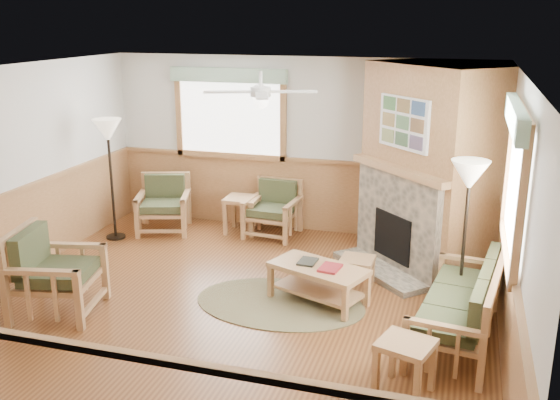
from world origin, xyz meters
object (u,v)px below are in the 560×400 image
(armchair_back_left, at_px, (163,205))
(floor_lamp_left, at_px, (111,180))
(armchair_left, at_px, (57,272))
(end_table_sofa, at_px, (405,367))
(floor_lamp_right, at_px, (464,239))
(coffee_table, at_px, (318,284))
(armchair_back_right, at_px, (272,209))
(sofa, at_px, (459,302))
(end_table_chairs, at_px, (243,215))
(footstool, at_px, (357,272))

(armchair_back_left, distance_m, floor_lamp_left, 0.91)
(armchair_left, height_order, end_table_sofa, armchair_left)
(armchair_left, distance_m, floor_lamp_right, 4.58)
(armchair_left, bearing_deg, coffee_table, -80.28)
(armchair_back_right, height_order, floor_lamp_left, floor_lamp_left)
(sofa, xyz_separation_m, floor_lamp_left, (-5.10, 1.74, 0.50))
(coffee_table, bearing_deg, armchair_back_right, 141.17)
(armchair_back_right, relative_size, coffee_table, 0.74)
(coffee_table, xyz_separation_m, end_table_chairs, (-1.71, 2.09, 0.06))
(armchair_back_right, height_order, armchair_left, armchair_left)
(sofa, relative_size, end_table_sofa, 3.59)
(sofa, height_order, floor_lamp_right, floor_lamp_right)
(armchair_back_left, xyz_separation_m, floor_lamp_right, (4.53, -1.65, 0.47))
(end_table_chairs, distance_m, end_table_sofa, 4.69)
(footstool, bearing_deg, armchair_left, -151.08)
(end_table_sofa, distance_m, floor_lamp_left, 5.53)
(end_table_chairs, relative_size, end_table_sofa, 1.11)
(sofa, bearing_deg, end_table_sofa, -12.86)
(end_table_sofa, bearing_deg, coffee_table, 126.14)
(sofa, xyz_separation_m, footstool, (-1.25, 1.07, -0.25))
(sofa, distance_m, floor_lamp_left, 5.41)
(sofa, bearing_deg, floor_lamp_left, -101.06)
(end_table_sofa, distance_m, floor_lamp_right, 1.92)
(end_table_chairs, xyz_separation_m, floor_lamp_right, (3.32, -1.94, 0.62))
(armchair_back_right, xyz_separation_m, end_table_sofa, (2.40, -3.69, -0.16))
(footstool, relative_size, floor_lamp_left, 0.22)
(armchair_back_right, height_order, coffee_table, armchair_back_right)
(sofa, relative_size, floor_lamp_left, 1.00)
(armchair_left, distance_m, floor_lamp_left, 2.54)
(sofa, distance_m, coffee_table, 1.68)
(armchair_back_left, bearing_deg, armchair_back_right, -8.04)
(sofa, xyz_separation_m, armchair_back_left, (-4.53, 2.25, 0.01))
(floor_lamp_right, bearing_deg, armchair_left, -163.96)
(armchair_back_left, height_order, floor_lamp_right, floor_lamp_right)
(armchair_back_right, distance_m, end_table_sofa, 4.41)
(end_table_sofa, relative_size, footstool, 1.25)
(floor_lamp_left, bearing_deg, armchair_back_right, 19.54)
(armchair_left, xyz_separation_m, floor_lamp_left, (-0.72, 2.39, 0.43))
(armchair_left, height_order, footstool, armchair_left)
(armchair_back_left, relative_size, end_table_sofa, 1.69)
(sofa, relative_size, armchair_back_left, 2.12)
(armchair_back_left, bearing_deg, floor_lamp_left, -156.05)
(end_table_sofa, relative_size, floor_lamp_right, 0.28)
(armchair_back_right, xyz_separation_m, floor_lamp_right, (2.83, -1.94, 0.48))
(coffee_table, height_order, floor_lamp_right, floor_lamp_right)
(sofa, height_order, end_table_sofa, sofa)
(armchair_left, relative_size, end_table_chairs, 1.74)
(sofa, bearing_deg, armchair_back_right, -124.19)
(armchair_back_left, relative_size, end_table_chairs, 1.52)
(armchair_back_left, bearing_deg, coffee_table, -49.38)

